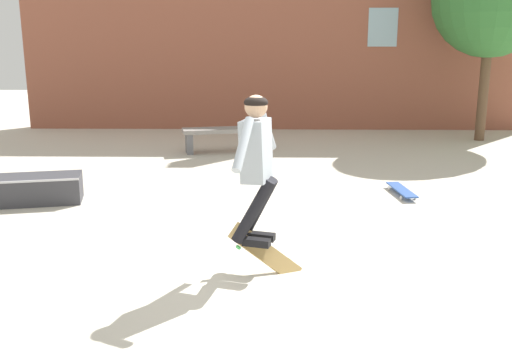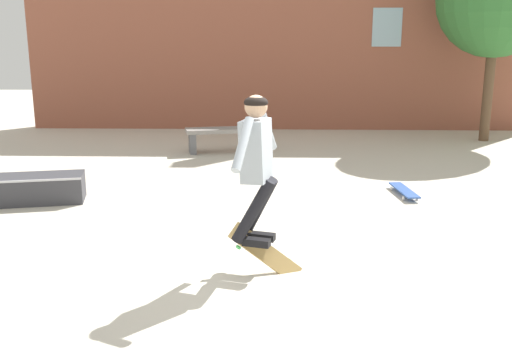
% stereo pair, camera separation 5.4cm
% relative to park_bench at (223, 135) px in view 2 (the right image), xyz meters
% --- Properties ---
extents(ground_plane, '(40.00, 40.00, 0.00)m').
position_rel_park_bench_xyz_m(ground_plane, '(1.20, -5.80, -0.34)').
color(ground_plane, beige).
extents(building_backdrop, '(13.12, 0.52, 5.88)m').
position_rel_park_bench_xyz_m(building_backdrop, '(1.23, 3.18, 2.05)').
color(building_backdrop, '#93513D').
rests_on(building_backdrop, ground_plane).
extents(park_bench, '(1.53, 0.78, 0.48)m').
position_rel_park_bench_xyz_m(park_bench, '(0.00, 0.00, 0.00)').
color(park_bench, gray).
rests_on(park_bench, ground_plane).
extents(skate_ledge, '(1.59, 0.88, 0.38)m').
position_rel_park_bench_xyz_m(skate_ledge, '(-2.37, -3.71, -0.15)').
color(skate_ledge, '#38383D').
rests_on(skate_ledge, ground_plane).
extents(skater, '(0.46, 1.17, 1.41)m').
position_rel_park_bench_xyz_m(skater, '(0.85, -6.02, 0.79)').
color(skater, '#9EA8B2').
extents(skateboard_flipping, '(0.73, 0.25, 0.57)m').
position_rel_park_bench_xyz_m(skateboard_flipping, '(0.94, -5.99, -0.16)').
color(skateboard_flipping, '#AD894C').
extents(skateboard_resting, '(0.28, 0.88, 0.08)m').
position_rel_park_bench_xyz_m(skateboard_resting, '(2.90, -3.15, -0.27)').
color(skateboard_resting, '#2D519E').
rests_on(skateboard_resting, ground_plane).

